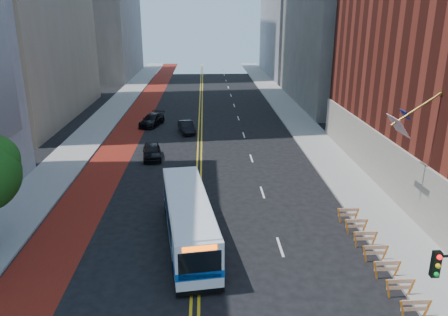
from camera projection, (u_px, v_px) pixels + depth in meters
name	position (u px, v px, depth m)	size (l,w,h in m)	color
sidewalk_left	(89.00, 136.00, 47.06)	(4.00, 140.00, 0.15)	gray
sidewalk_right	(309.00, 134.00, 48.07)	(4.00, 140.00, 0.15)	gray
bus_lane_paint	(125.00, 136.00, 47.25)	(3.60, 140.00, 0.01)	maroon
center_line_inner	(198.00, 136.00, 47.58)	(0.14, 140.00, 0.01)	gold
center_line_outer	(202.00, 136.00, 47.60)	(0.14, 140.00, 0.01)	gold
lane_dashes	(238.00, 118.00, 55.37)	(0.14, 98.20, 0.01)	silver
construction_barriers	(381.00, 259.00, 22.61)	(1.42, 10.91, 1.00)	orange
transit_bus	(188.00, 218.00, 25.15)	(3.74, 10.82, 2.92)	silver
car_a	(152.00, 151.00, 39.95)	(1.62, 4.03, 1.37)	black
car_b	(187.00, 127.00, 48.53)	(1.38, 3.96, 1.31)	black
car_c	(152.00, 120.00, 51.61)	(1.90, 4.67, 1.36)	black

